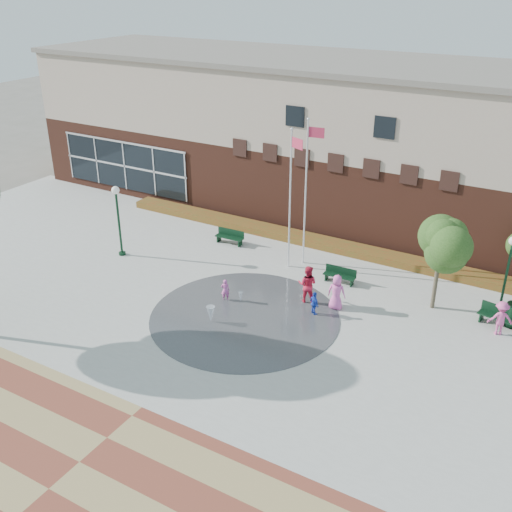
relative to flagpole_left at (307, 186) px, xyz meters
The scene contains 21 objects.
ground 10.13m from the flagpole_left, 89.22° to the right, with size 120.00×120.00×0.00m, color #666056.
plaza_concrete 6.71m from the flagpole_left, 88.62° to the right, with size 46.00×18.00×0.01m, color #A8A8A0.
paver_band 16.75m from the flagpole_left, 89.56° to the right, with size 46.00×6.00×0.01m, color brown.
splash_pad 7.51m from the flagpole_left, 88.84° to the right, with size 8.40×8.40×0.01m, color #383A3D.
library_building 8.29m from the flagpole_left, 89.13° to the left, with size 44.40×10.40×9.20m.
flower_bed 4.88m from the flagpole_left, 87.01° to the left, with size 26.00×1.20×0.40m, color #A72813.
flagpole_left is the anchor object (origin of this frame).
flagpole_right 0.94m from the flagpole_left, 120.40° to the right, with size 0.83×0.42×7.26m.
lamp_left 9.94m from the flagpole_left, 155.69° to the right, with size 0.41×0.41×3.88m.
lamp_right 9.97m from the flagpole_left, ahead, with size 0.38×0.38×3.63m.
bench_left 6.13m from the flagpole_left, behind, with size 1.66×0.52×0.83m.
bench_mid 4.82m from the flagpole_left, 23.98° to the right, with size 1.60×0.48×0.80m.
bench_right 10.83m from the flagpole_left, ahead, with size 1.88×0.84×0.91m.
tree_mid 7.24m from the flagpole_left, ahead, with size 2.68×2.68×4.51m.
water_jet_a 8.49m from the flagpole_left, 97.25° to the right, with size 0.39×0.39×0.75m, color white.
water_jet_b 6.72m from the flagpole_left, 97.84° to the right, with size 0.22×0.22×0.50m, color white.
child_splash 6.66m from the flagpole_left, 105.00° to the right, with size 0.39×0.26×1.08m, color #D057AA.
adult_red 5.24m from the flagpole_left, 61.97° to the right, with size 0.89×0.69×1.83m, color red.
adult_pink 5.87m from the flagpole_left, 46.39° to the right, with size 0.82×0.53×1.67m, color #F060BA.
child_blue 6.36m from the flagpole_left, 58.98° to the right, with size 0.67×0.28×1.14m, color blue.
person_bench 10.83m from the flagpole_left, 11.08° to the right, with size 1.00×0.57×1.54m, color #D85096.
Camera 1 is at (11.84, -16.38, 13.92)m, focal length 42.00 mm.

